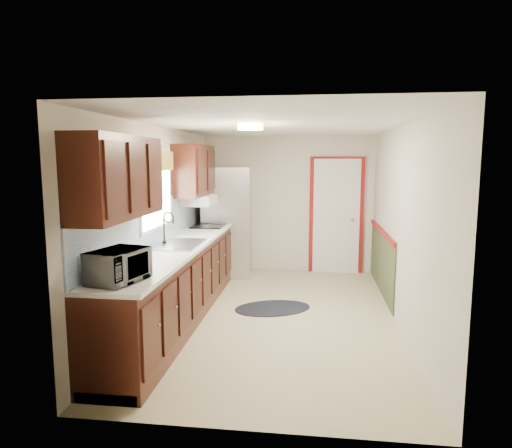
# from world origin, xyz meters

# --- Properties ---
(room_shell) EXTENTS (3.20, 5.20, 2.52)m
(room_shell) POSITION_xyz_m (0.00, 0.00, 1.20)
(room_shell) COLOR tan
(room_shell) RESTS_ON ground
(kitchen_run) EXTENTS (0.63, 4.00, 2.20)m
(kitchen_run) POSITION_xyz_m (-1.24, -0.29, 0.81)
(kitchen_run) COLOR #33120B
(kitchen_run) RESTS_ON ground
(back_wall_trim) EXTENTS (1.12, 2.30, 2.08)m
(back_wall_trim) POSITION_xyz_m (0.99, 2.21, 0.89)
(back_wall_trim) COLOR maroon
(back_wall_trim) RESTS_ON ground
(ceiling_fixture) EXTENTS (0.30, 0.30, 0.06)m
(ceiling_fixture) POSITION_xyz_m (-0.30, -0.20, 2.36)
(ceiling_fixture) COLOR #FFD88C
(ceiling_fixture) RESTS_ON room_shell
(microwave) EXTENTS (0.40, 0.56, 0.35)m
(microwave) POSITION_xyz_m (-1.20, -1.95, 1.11)
(microwave) COLOR white
(microwave) RESTS_ON kitchen_run
(refrigerator) EXTENTS (0.87, 0.83, 1.86)m
(refrigerator) POSITION_xyz_m (-1.02, 2.05, 0.93)
(refrigerator) COLOR #B7B7BC
(refrigerator) RESTS_ON ground
(rug) EXTENTS (1.20, 1.00, 0.01)m
(rug) POSITION_xyz_m (-0.07, 0.31, 0.01)
(rug) COLOR black
(rug) RESTS_ON ground
(cooktop) EXTENTS (0.49, 0.59, 0.02)m
(cooktop) POSITION_xyz_m (-1.19, 1.40, 0.95)
(cooktop) COLOR black
(cooktop) RESTS_ON kitchen_run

